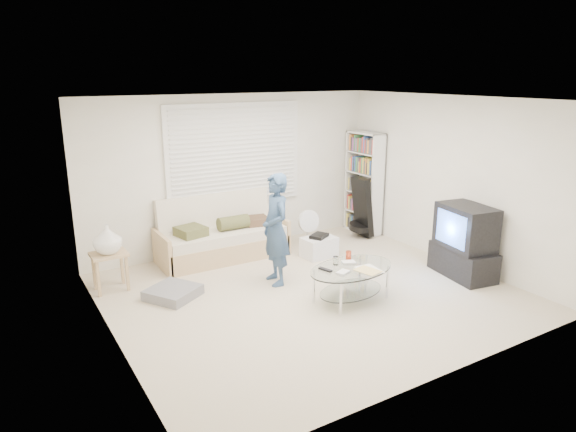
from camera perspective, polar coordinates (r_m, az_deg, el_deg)
ground at (r=6.85m, az=2.55°, el=-8.57°), size 5.00×5.00×0.00m
room_shell at (r=6.76m, az=0.46°, el=5.60°), size 5.02×4.52×2.51m
window_blinds at (r=8.27m, az=-5.86°, el=6.80°), size 2.32×0.08×1.62m
futon_sofa at (r=8.09m, az=-7.34°, el=-2.40°), size 2.01×0.81×0.98m
grey_floor_pillow at (r=6.87m, az=-12.66°, el=-8.29°), size 0.79×0.79×0.13m
side_table at (r=7.11m, az=-19.42°, el=-2.75°), size 0.46×0.37×0.91m
bookshelf at (r=9.28m, az=8.43°, el=3.64°), size 0.29×0.76×1.81m
guitar_case at (r=9.03m, az=8.21°, el=0.48°), size 0.38×0.39×1.06m
floor_fan at (r=8.54m, az=2.17°, el=-0.99°), size 0.38×0.25×0.63m
storage_bin at (r=8.12m, az=3.46°, el=-3.39°), size 0.55×0.40×0.37m
tv_unit at (r=7.66m, az=19.01°, el=-2.78°), size 0.66×1.02×1.03m
coffee_table at (r=6.56m, az=7.02°, el=-6.41°), size 1.30×0.92×0.57m
standing_person at (r=6.92m, az=-1.37°, el=-1.52°), size 0.44×0.60×1.54m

